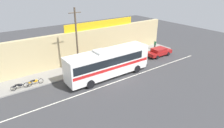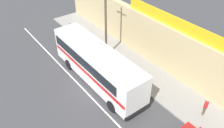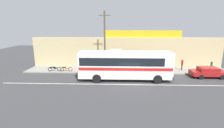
% 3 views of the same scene
% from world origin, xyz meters
% --- Properties ---
extents(ground_plane, '(70.00, 70.00, 0.00)m').
position_xyz_m(ground_plane, '(0.00, 0.00, 0.00)').
color(ground_plane, '#3A3A3D').
extents(sidewalk_slab, '(30.00, 3.60, 0.14)m').
position_xyz_m(sidewalk_slab, '(0.00, 5.20, 0.07)').
color(sidewalk_slab, gray).
rests_on(sidewalk_slab, ground_plane).
extents(storefront_facade, '(30.00, 0.70, 4.80)m').
position_xyz_m(storefront_facade, '(0.00, 7.35, 2.40)').
color(storefront_facade, tan).
rests_on(storefront_facade, ground_plane).
extents(storefront_billboard, '(11.91, 0.12, 1.10)m').
position_xyz_m(storefront_billboard, '(2.56, 7.35, 5.35)').
color(storefront_billboard, gold).
rests_on(storefront_billboard, storefront_facade).
extents(road_center_stripe, '(30.00, 0.14, 0.01)m').
position_xyz_m(road_center_stripe, '(0.00, -0.80, 0.00)').
color(road_center_stripe, silver).
rests_on(road_center_stripe, ground_plane).
extents(intercity_bus, '(11.22, 2.69, 3.78)m').
position_xyz_m(intercity_bus, '(-0.57, 0.93, 2.07)').
color(intercity_bus, white).
rests_on(intercity_bus, ground_plane).
extents(parked_car, '(4.51, 1.85, 1.37)m').
position_xyz_m(parked_car, '(10.47, 2.24, 0.74)').
color(parked_car, maroon).
rests_on(parked_car, ground_plane).
extents(utility_pole, '(1.60, 0.22, 8.45)m').
position_xyz_m(utility_pole, '(-3.20, 3.92, 4.50)').
color(utility_pole, brown).
rests_on(utility_pole, sidewalk_slab).
extents(motorcycle_orange, '(1.94, 0.56, 0.94)m').
position_xyz_m(motorcycle_orange, '(-4.53, 3.95, 0.57)').
color(motorcycle_orange, black).
rests_on(motorcycle_orange, sidewalk_slab).
extents(motorcycle_purple, '(1.95, 0.56, 0.94)m').
position_xyz_m(motorcycle_purple, '(-10.61, 3.96, 0.57)').
color(motorcycle_purple, black).
rests_on(motorcycle_purple, sidewalk_slab).
extents(motorcycle_red, '(1.90, 0.56, 0.94)m').
position_xyz_m(motorcycle_red, '(-8.93, 3.96, 0.57)').
color(motorcycle_red, black).
rests_on(motorcycle_red, sidewalk_slab).
extents(pedestrian_by_curb, '(0.30, 0.48, 1.75)m').
position_xyz_m(pedestrian_by_curb, '(8.19, 5.25, 1.16)').
color(pedestrian_by_curb, brown).
rests_on(pedestrian_by_curb, sidewalk_slab).
extents(pedestrian_near_shop, '(0.30, 0.48, 1.62)m').
position_xyz_m(pedestrian_near_shop, '(12.18, 4.75, 1.08)').
color(pedestrian_near_shop, brown).
rests_on(pedestrian_near_shop, sidewalk_slab).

